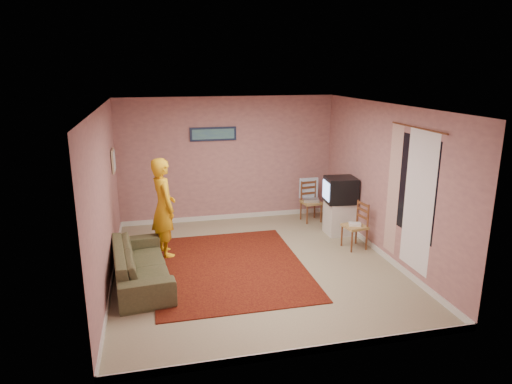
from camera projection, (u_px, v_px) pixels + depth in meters
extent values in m
plane|color=gray|center=(255.00, 266.00, 7.51)|extent=(5.00, 5.00, 0.00)
cube|color=tan|center=(228.00, 160.00, 9.52)|extent=(4.50, 0.02, 2.60)
cube|color=tan|center=(307.00, 249.00, 4.82)|extent=(4.50, 0.02, 2.60)
cube|color=tan|center=(105.00, 198.00, 6.68)|extent=(0.02, 5.00, 2.60)
cube|color=tan|center=(385.00, 182.00, 7.66)|extent=(0.02, 5.00, 2.60)
cube|color=silver|center=(254.00, 106.00, 6.83)|extent=(4.50, 5.00, 0.02)
cube|color=silver|center=(229.00, 217.00, 9.84)|extent=(4.50, 0.02, 0.10)
cube|color=silver|center=(303.00, 351.00, 5.16)|extent=(4.50, 0.02, 0.10)
cube|color=silver|center=(113.00, 276.00, 7.01)|extent=(0.02, 5.00, 0.10)
cube|color=silver|center=(379.00, 251.00, 7.99)|extent=(0.02, 5.00, 0.10)
cube|color=black|center=(415.00, 186.00, 6.77)|extent=(0.01, 1.10, 1.50)
cube|color=white|center=(418.00, 202.00, 6.68)|extent=(0.01, 0.75, 2.10)
cube|color=beige|center=(393.00, 190.00, 7.34)|extent=(0.01, 0.35, 2.10)
cylinder|color=brown|center=(418.00, 128.00, 6.53)|extent=(0.02, 1.40, 0.02)
cube|color=#131B34|center=(213.00, 134.00, 9.28)|extent=(0.95, 0.03, 0.28)
cube|color=#2F5484|center=(213.00, 134.00, 9.26)|extent=(0.86, 0.01, 0.20)
cube|color=tan|center=(113.00, 161.00, 8.13)|extent=(0.03, 0.38, 0.42)
cube|color=silver|center=(114.00, 161.00, 8.13)|extent=(0.01, 0.30, 0.34)
cube|color=black|center=(229.00, 267.00, 7.46)|extent=(2.41, 3.01, 0.02)
cube|color=silver|center=(339.00, 218.00, 8.90)|extent=(0.50, 0.46, 0.64)
cube|color=black|center=(341.00, 190.00, 8.75)|extent=(0.61, 0.56, 0.49)
cube|color=#8CB2F2|center=(326.00, 190.00, 8.71)|extent=(0.06, 0.41, 0.35)
cube|color=tan|center=(311.00, 202.00, 9.61)|extent=(0.42, 0.40, 0.05)
cube|color=brown|center=(312.00, 193.00, 9.56)|extent=(0.38, 0.08, 0.44)
cube|color=silver|center=(311.00, 200.00, 9.60)|extent=(0.37, 0.30, 0.06)
cube|color=#90BDED|center=(309.00, 188.00, 9.72)|extent=(0.41, 0.05, 0.43)
cube|color=tan|center=(355.00, 226.00, 8.16)|extent=(0.42, 0.43, 0.05)
cube|color=brown|center=(355.00, 215.00, 8.10)|extent=(0.09, 0.38, 0.43)
cube|color=white|center=(355.00, 224.00, 8.14)|extent=(0.25, 0.21, 0.04)
imported|color=#4C4A2E|center=(141.00, 264.00, 6.89)|extent=(0.96, 2.03, 0.57)
imported|color=gold|center=(164.00, 207.00, 7.75)|extent=(0.57, 0.71, 1.71)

